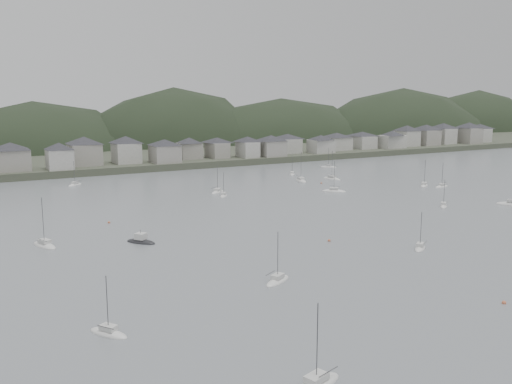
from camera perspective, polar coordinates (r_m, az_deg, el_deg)
ground at (r=101.98m, az=21.12°, el=-9.71°), size 900.00×900.00×0.00m
far_shore_land at (r=364.97m, az=-16.98°, el=4.51°), size 900.00×250.00×3.00m
forested_ridge at (r=342.57m, az=-15.18°, el=2.11°), size 851.55×103.94×102.57m
waterfront_town at (r=275.59m, az=-1.68°, el=4.81°), size 451.48×28.46×12.92m
sailboat_lead at (r=127.19m, az=16.36°, el=-5.49°), size 6.34×5.40×8.75m
moored_fleet at (r=147.59m, az=-1.16°, el=-2.98°), size 245.55×170.91×13.41m
motor_launch_far at (r=129.62m, az=-11.64°, el=-4.95°), size 6.61×7.55×3.78m
mooring_buoys at (r=136.54m, az=8.41°, el=-4.16°), size 87.72×115.64×0.70m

